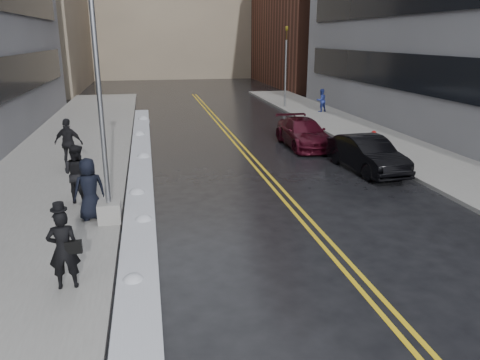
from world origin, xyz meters
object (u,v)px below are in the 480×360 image
pedestrian_east (321,100)px  lamppost (103,142)px  pedestrian_fedora (63,249)px  pedestrian_d (69,143)px  car_black (367,154)px  car_maroon (303,133)px  pedestrian_c (89,189)px  traffic_signal (286,64)px  fire_hydrant (373,137)px  pedestrian_b (77,174)px

pedestrian_east → lamppost: bearing=37.1°
pedestrian_fedora → pedestrian_east: bearing=-126.1°
lamppost → pedestrian_east: (13.64, 18.97, -1.57)m
lamppost → pedestrian_d: bearing=107.0°
lamppost → pedestrian_fedora: 4.05m
car_black → car_maroon: size_ratio=0.92×
pedestrian_d → car_black: bearing=-175.1°
car_black → pedestrian_c: bearing=-165.8°
traffic_signal → pedestrian_d: 20.83m
fire_hydrant → traffic_signal: traffic_signal is taller
pedestrian_c → pedestrian_d: size_ratio=0.91×
lamppost → pedestrian_b: (-1.09, 1.96, -1.42)m
lamppost → pedestrian_b: size_ratio=3.94×
pedestrian_east → car_maroon: (-4.70, -9.99, -0.27)m
traffic_signal → car_maroon: bearing=-102.4°
lamppost → car_maroon: bearing=45.1°
traffic_signal → pedestrian_fedora: bearing=-115.8°
traffic_signal → pedestrian_c: traffic_signal is taller
lamppost → car_maroon: 12.80m
pedestrian_fedora → pedestrian_c: 4.06m
traffic_signal → lamppost: bearing=-118.2°
pedestrian_fedora → car_maroon: (9.59, 12.68, -0.34)m
traffic_signal → car_black: (-1.76, -17.94, -2.67)m
lamppost → car_maroon: lamppost is taller
pedestrian_c → pedestrian_d: 6.39m
pedestrian_c → car_black: size_ratio=0.42×
fire_hydrant → pedestrian_b: pedestrian_b is taller
traffic_signal → pedestrian_east: traffic_signal is taller
pedestrian_b → car_maroon: pedestrian_b is taller
pedestrian_fedora → pedestrian_c: bearing=-95.3°
fire_hydrant → lamppost: bearing=-147.0°
pedestrian_d → car_maroon: 11.22m
car_maroon → lamppost: bearing=-135.0°
fire_hydrant → car_maroon: size_ratio=0.15×
fire_hydrant → pedestrian_b: size_ratio=0.38×
traffic_signal → pedestrian_east: (1.84, -3.03, -2.43)m
car_maroon → car_black: bearing=-77.5°
fire_hydrant → pedestrian_east: pedestrian_east is taller
lamppost → traffic_signal: size_ratio=1.27×
fire_hydrant → pedestrian_east: 11.05m
lamppost → fire_hydrant: size_ratio=10.45×
pedestrian_fedora → fire_hydrant: bearing=-141.8°
pedestrian_fedora → pedestrian_b: pedestrian_b is taller
pedestrian_d → pedestrian_east: size_ratio=1.25×
fire_hydrant → pedestrian_east: bearing=83.0°
fire_hydrant → car_black: car_black is taller
traffic_signal → pedestrian_east: bearing=-58.8°
pedestrian_c → fire_hydrant: bearing=-169.1°
pedestrian_b → car_maroon: size_ratio=0.40×
lamppost → traffic_signal: (11.80, 22.00, 0.87)m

